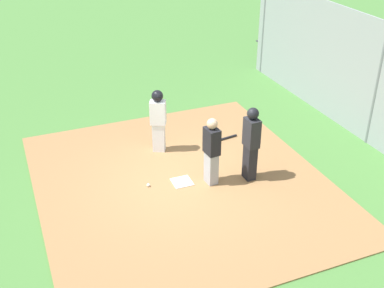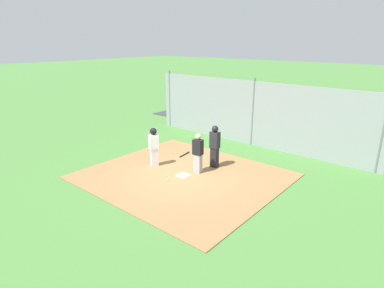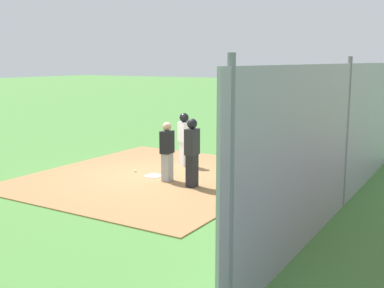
% 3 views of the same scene
% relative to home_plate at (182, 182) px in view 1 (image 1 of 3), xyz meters
% --- Properties ---
extents(ground_plane, '(140.00, 140.00, 0.00)m').
position_rel_home_plate_xyz_m(ground_plane, '(0.00, 0.00, -0.04)').
color(ground_plane, '#477A38').
extents(dirt_infield, '(7.20, 6.40, 0.03)m').
position_rel_home_plate_xyz_m(dirt_infield, '(0.00, 0.00, -0.03)').
color(dirt_infield, olive).
rests_on(dirt_infield, ground_plane).
extents(home_plate, '(0.45, 0.45, 0.02)m').
position_rel_home_plate_xyz_m(home_plate, '(0.00, 0.00, 0.00)').
color(home_plate, white).
rests_on(home_plate, dirt_infield).
extents(catcher, '(0.40, 0.30, 1.61)m').
position_rel_home_plate_xyz_m(catcher, '(-0.24, -0.62, 0.83)').
color(catcher, '#9E9EA3').
rests_on(catcher, dirt_infield).
extents(umpire, '(0.39, 0.27, 1.78)m').
position_rel_home_plate_xyz_m(umpire, '(-0.41, -1.51, 0.93)').
color(umpire, black).
rests_on(umpire, dirt_infield).
extents(runner, '(0.41, 0.46, 1.65)m').
position_rel_home_plate_xyz_m(runner, '(1.61, -0.00, 0.93)').
color(runner, silver).
rests_on(runner, dirt_infield).
extents(baseball_bat, '(0.17, 0.77, 0.06)m').
position_rel_home_plate_xyz_m(baseball_bat, '(1.50, -1.79, 0.02)').
color(baseball_bat, black).
rests_on(baseball_bat, dirt_infield).
extents(baseball, '(0.07, 0.07, 0.07)m').
position_rel_home_plate_xyz_m(baseball, '(0.13, 0.77, 0.03)').
color(baseball, white).
rests_on(baseball, dirt_infield).
extents(backstop_fence, '(12.00, 0.10, 3.35)m').
position_rel_home_plate_xyz_m(backstop_fence, '(0.00, -5.24, 1.56)').
color(backstop_fence, '#93999E').
rests_on(backstop_fence, ground_plane).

